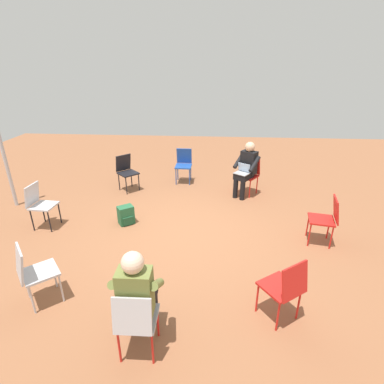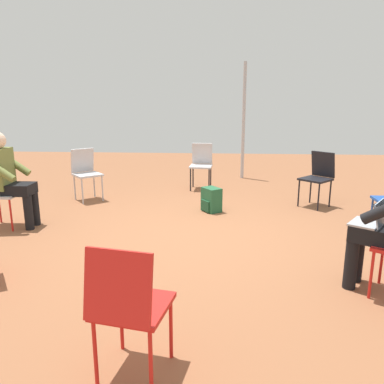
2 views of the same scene
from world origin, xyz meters
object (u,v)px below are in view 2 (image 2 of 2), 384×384
Objects in this scene: backpack_near_laptop_user at (211,201)px; chair_south at (201,163)px; chair_southwest at (318,175)px; person_in_olive at (8,175)px; chair_southeast at (86,170)px; chair_north at (128,303)px.

chair_south is at bearing -81.71° from backpack_near_laptop_user.
person_in_olive is at bearing 61.71° from chair_southwest.
chair_southeast is 0.69× the size of person_in_olive.
chair_north is 3.57m from backpack_near_laptop_user.
chair_southeast is at bearing 42.36° from chair_southwest.
backpack_near_laptop_user is (-0.41, -3.53, -0.34)m from chair_north.
chair_southeast is 4.42m from chair_north.
chair_southeast is 1.54m from person_in_olive.
chair_north is (0.18, 5.05, 0.00)m from chair_south.
backpack_near_laptop_user is at bearing 94.35° from chair_north.
person_in_olive is at bearing 140.44° from chair_north.
chair_southwest and chair_north have the same top height.
chair_southeast is at bearing -14.85° from backpack_near_laptop_user.
chair_north is at bearing 38.36° from person_in_olive.
person_in_olive is (0.49, 1.45, 0.20)m from chair_southeast.
chair_southwest is at bearing 73.50° from chair_north.
chair_south is 1.00× the size of chair_north.
chair_north is at bearing 106.97° from chair_southwest.
chair_southeast reaches higher than backpack_near_laptop_user.
person_in_olive reaches higher than chair_north.
chair_south is at bearing 166.29° from chair_southeast.
person_in_olive is 3.44× the size of backpack_near_laptop_user.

